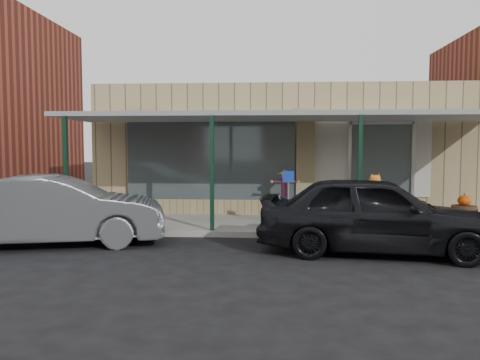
# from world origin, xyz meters

# --- Properties ---
(ground) EXTENTS (120.00, 120.00, 0.00)m
(ground) POSITION_xyz_m (0.00, 0.00, 0.00)
(ground) COLOR black
(ground) RESTS_ON ground
(sidewalk) EXTENTS (40.00, 3.20, 0.15)m
(sidewalk) POSITION_xyz_m (0.00, 3.60, 0.07)
(sidewalk) COLOR gray
(sidewalk) RESTS_ON ground
(storefront) EXTENTS (12.00, 6.25, 4.20)m
(storefront) POSITION_xyz_m (-0.00, 8.16, 2.09)
(storefront) COLOR #9B855F
(storefront) RESTS_ON ground
(awning) EXTENTS (12.00, 3.00, 3.04)m
(awning) POSITION_xyz_m (0.00, 3.56, 3.01)
(awning) COLOR gray
(awning) RESTS_ON ground
(block_buildings_near) EXTENTS (61.00, 8.00, 8.00)m
(block_buildings_near) POSITION_xyz_m (2.01, 9.20, 3.77)
(block_buildings_near) COLOR maroon
(block_buildings_near) RESTS_ON ground
(barrel_scarecrow) EXTENTS (0.87, 0.61, 1.43)m
(barrel_scarecrow) POSITION_xyz_m (0.07, 4.32, 0.63)
(barrel_scarecrow) COLOR #4A2B1D
(barrel_scarecrow) RESTS_ON sidewalk
(barrel_pumpkin) EXTENTS (0.84, 0.84, 0.80)m
(barrel_pumpkin) POSITION_xyz_m (5.00, 3.90, 0.43)
(barrel_pumpkin) COLOR #4A2B1D
(barrel_pumpkin) RESTS_ON sidewalk
(handicap_sign) EXTENTS (0.30, 0.08, 1.45)m
(handicap_sign) POSITION_xyz_m (0.11, 2.89, 1.08)
(handicap_sign) COLOR gray
(handicap_sign) RESTS_ON sidewalk
(parked_sedan) EXTENTS (5.06, 2.60, 1.65)m
(parked_sedan) POSITION_xyz_m (1.82, 0.52, 0.83)
(parked_sedan) COLOR black
(parked_sedan) RESTS_ON ground
(car_grey) EXTENTS (5.06, 2.76, 1.58)m
(car_grey) POSITION_xyz_m (-5.18, 0.89, 0.79)
(car_grey) COLOR #505357
(car_grey) RESTS_ON ground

